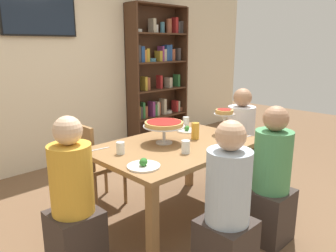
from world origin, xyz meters
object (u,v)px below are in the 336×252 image
personal_pizza_stand (224,116)px  cutlery_fork_far (226,149)px  dining_table (176,154)px  deep_dish_pizza_stand (164,125)px  cutlery_knife_far (233,142)px  diner_near_left (227,215)px  water_glass_clear_spare (186,147)px  television (39,14)px  water_glass_clear_near (120,148)px  diner_head_west (73,206)px  cutlery_knife_near (245,137)px  beer_glass_amber_tall (195,131)px  chair_far_left (94,161)px  diner_near_right (270,185)px  bookshelf (157,74)px  cutlery_fork_near (100,149)px  salad_plate_far_diner (144,165)px  salad_plate_near_diner (187,130)px  water_glass_clear_far (186,121)px  diner_head_east (240,147)px

personal_pizza_stand → cutlery_fork_far: bearing=-141.6°
dining_table → personal_pizza_stand: 0.66m
deep_dish_pizza_stand → cutlery_knife_far: deep_dish_pizza_stand is taller
diner_near_left → water_glass_clear_spare: diner_near_left is taller
television → water_glass_clear_near: (-0.30, -1.98, -1.18)m
diner_head_west → cutlery_fork_far: bearing=-19.2°
diner_near_left → cutlery_knife_far: 0.93m
cutlery_knife_near → cutlery_fork_far: bearing=-159.2°
beer_glass_amber_tall → chair_far_left: bearing=130.3°
beer_glass_amber_tall → cutlery_knife_near: bearing=-38.7°
diner_near_left → water_glass_clear_near: bearing=10.8°
diner_head_west → diner_near_right: (1.33, -0.80, 0.00)m
bookshelf → cutlery_fork_near: (-2.20, -1.66, -0.39)m
diner_near_right → deep_dish_pizza_stand: (-0.37, 0.87, 0.42)m
cutlery_knife_near → cutlery_knife_far: bearing=-167.6°
salad_plate_far_diner → beer_glass_amber_tall: (0.83, 0.22, 0.06)m
salad_plate_near_diner → television: bearing=108.2°
diner_head_west → salad_plate_far_diner: bearing=-30.6°
television → cutlery_knife_near: 2.84m
diner_near_left → water_glass_clear_far: bearing=-36.8°
diner_head_east → beer_glass_amber_tall: size_ratio=7.38×
chair_far_left → cutlery_fork_far: size_ratio=4.83×
salad_plate_near_diner → deep_dish_pizza_stand: bearing=-164.0°
personal_pizza_stand → chair_far_left: bearing=139.2°
deep_dish_pizza_stand → cutlery_fork_near: 0.60m
personal_pizza_stand → cutlery_knife_far: personal_pizza_stand is taller
dining_table → diner_near_left: bearing=-112.5°
diner_near_right → personal_pizza_stand: bearing=-21.4°
television → beer_glass_amber_tall: size_ratio=5.97×
diner_head_west → television: bearing=69.0°
cutlery_fork_near → beer_glass_amber_tall: bearing=163.5°
deep_dish_pizza_stand → diner_head_east: bearing=-5.9°
water_glass_clear_near → water_glass_clear_far: size_ratio=1.00×
diner_head_west → water_glass_clear_near: bearing=11.4°
beer_glass_amber_tall → cutlery_fork_far: bearing=-96.9°
diner_head_west → cutlery_fork_far: diner_head_west is taller
water_glass_clear_spare → deep_dish_pizza_stand: bearing=78.2°
water_glass_clear_near → television: bearing=81.4°
personal_pizza_stand → water_glass_clear_near: personal_pizza_stand is taller
salad_plate_near_diner → cutlery_fork_far: size_ratio=1.19×
diner_near_right → deep_dish_pizza_stand: diner_near_right is taller
salad_plate_near_diner → salad_plate_far_diner: bearing=-154.8°
television → water_glass_clear_near: bearing=-98.6°
bookshelf → cutlery_knife_far: (-1.21, -2.33, -0.39)m
salad_plate_near_diner → water_glass_clear_far: water_glass_clear_far is taller
bookshelf → personal_pizza_stand: bearing=-116.2°
diner_head_west → salad_plate_near_diner: (1.42, 0.20, 0.26)m
diner_near_left → cutlery_knife_near: (0.96, 0.50, 0.25)m
deep_dish_pizza_stand → cutlery_fork_far: 0.58m
diner_near_left → personal_pizza_stand: bearing=-52.2°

